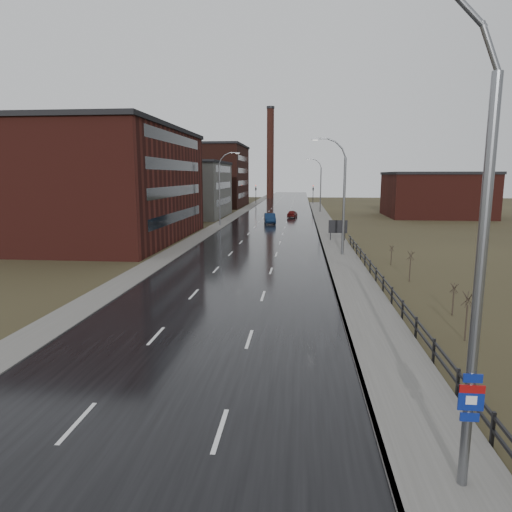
% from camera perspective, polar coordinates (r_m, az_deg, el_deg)
% --- Properties ---
extents(road, '(14.00, 300.00, 0.06)m').
position_cam_1_polar(road, '(69.32, 1.71, 3.58)').
color(road, black).
rests_on(road, ground).
extents(sidewalk_right, '(3.20, 180.00, 0.18)m').
position_cam_1_polar(sidewalk_right, '(44.57, 10.59, -0.11)').
color(sidewalk_right, '#595651').
rests_on(sidewalk_right, ground).
extents(curb_right, '(0.16, 180.00, 0.18)m').
position_cam_1_polar(curb_right, '(44.47, 8.63, -0.08)').
color(curb_right, slate).
rests_on(curb_right, ground).
extents(sidewalk_left, '(2.40, 260.00, 0.12)m').
position_cam_1_polar(sidewalk_left, '(70.34, -4.98, 3.66)').
color(sidewalk_left, '#595651').
rests_on(sidewalk_left, ground).
extents(warehouse_near, '(22.44, 28.56, 13.50)m').
position_cam_1_polar(warehouse_near, '(59.54, -20.15, 8.41)').
color(warehouse_near, '#471914').
rests_on(warehouse_near, ground).
extents(warehouse_mid, '(16.32, 20.40, 10.50)m').
position_cam_1_polar(warehouse_mid, '(89.67, -9.13, 8.27)').
color(warehouse_mid, slate).
rests_on(warehouse_mid, ground).
extents(warehouse_far, '(26.52, 24.48, 15.50)m').
position_cam_1_polar(warehouse_far, '(119.96, -7.85, 9.91)').
color(warehouse_far, '#331611').
rests_on(warehouse_far, ground).
extents(building_right, '(18.36, 16.32, 8.50)m').
position_cam_1_polar(building_right, '(94.35, 21.54, 7.18)').
color(building_right, '#471914').
rests_on(building_right, ground).
extents(smokestack, '(2.70, 2.70, 30.70)m').
position_cam_1_polar(smokestack, '(159.27, 1.80, 12.78)').
color(smokestack, '#331611').
rests_on(smokestack, ground).
extents(streetlight_main, '(3.91, 0.29, 12.11)m').
position_cam_1_polar(streetlight_main, '(11.51, 24.88, 0.40)').
color(streetlight_main, slate).
rests_on(streetlight_main, ground).
extents(streetlight_right_mid, '(3.36, 0.28, 11.35)m').
position_cam_1_polar(streetlight_right_mid, '(44.93, 10.59, 7.35)').
color(streetlight_right_mid, slate).
rests_on(streetlight_right_mid, ground).
extents(streetlight_left, '(3.36, 0.28, 11.35)m').
position_cam_1_polar(streetlight_left, '(71.82, -4.36, 8.42)').
color(streetlight_left, slate).
rests_on(streetlight_left, ground).
extents(streetlight_right_far, '(3.36, 0.28, 11.35)m').
position_cam_1_polar(streetlight_right_far, '(98.82, 7.92, 8.79)').
color(streetlight_right_far, slate).
rests_on(streetlight_right_far, ground).
extents(guardrail, '(0.10, 53.05, 1.10)m').
position_cam_1_polar(guardrail, '(28.51, 16.89, -4.81)').
color(guardrail, black).
rests_on(guardrail, ground).
extents(shrub_c, '(0.57, 0.60, 2.40)m').
position_cam_1_polar(shrub_c, '(23.99, 24.84, -6.71)').
color(shrub_c, '#382D23').
rests_on(shrub_c, ground).
extents(shrub_d, '(0.44, 0.47, 1.85)m').
position_cam_1_polar(shrub_d, '(28.05, 23.44, -4.89)').
color(shrub_d, '#382D23').
rests_on(shrub_d, ground).
extents(shrub_e, '(0.55, 0.58, 2.30)m').
position_cam_1_polar(shrub_e, '(35.72, 18.71, -1.13)').
color(shrub_e, '#382D23').
rests_on(shrub_e, ground).
extents(shrub_f, '(0.42, 0.44, 1.76)m').
position_cam_1_polar(shrub_f, '(41.90, 16.57, 0.16)').
color(shrub_f, '#382D23').
rests_on(shrub_f, ground).
extents(billboard, '(2.22, 0.17, 2.59)m').
position_cam_1_polar(billboard, '(55.14, 10.20, 3.55)').
color(billboard, black).
rests_on(billboard, ground).
extents(traffic_light_left, '(0.58, 2.73, 5.30)m').
position_cam_1_polar(traffic_light_left, '(129.39, -0.02, 8.60)').
color(traffic_light_left, black).
rests_on(traffic_light_left, ground).
extents(traffic_light_right, '(0.58, 2.73, 5.30)m').
position_cam_1_polar(traffic_light_right, '(128.81, 7.16, 8.52)').
color(traffic_light_right, black).
rests_on(traffic_light_right, ground).
extents(car_near, '(2.35, 5.15, 1.64)m').
position_cam_1_polar(car_near, '(75.22, 1.74, 4.69)').
color(car_near, '#0A1B36').
rests_on(car_near, ground).
extents(car_far, '(2.09, 4.15, 1.36)m').
position_cam_1_polar(car_far, '(86.28, 4.56, 5.25)').
color(car_far, '#510E0D').
rests_on(car_far, ground).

